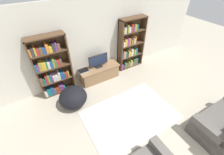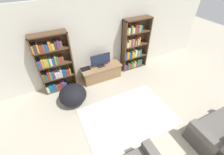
% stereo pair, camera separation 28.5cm
% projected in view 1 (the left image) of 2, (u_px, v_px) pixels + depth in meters
% --- Properties ---
extents(wall_back, '(8.80, 0.06, 2.60)m').
position_uv_depth(wall_back, '(91.00, 42.00, 4.71)').
color(wall_back, silver).
rests_on(wall_back, ground_plane).
extents(bookshelf_left, '(0.99, 0.30, 1.87)m').
position_uv_depth(bookshelf_left, '(52.00, 68.00, 4.29)').
color(bookshelf_left, '#513823').
rests_on(bookshelf_left, ground_plane).
extents(bookshelf_right, '(0.99, 0.30, 1.87)m').
position_uv_depth(bookshelf_right, '(130.00, 46.00, 5.42)').
color(bookshelf_right, '#513823').
rests_on(bookshelf_right, ground_plane).
extents(tv_stand, '(1.38, 0.50, 0.48)m').
position_uv_depth(tv_stand, '(99.00, 73.00, 5.19)').
color(tv_stand, '#8E6B47').
rests_on(tv_stand, ground_plane).
extents(television, '(0.67, 0.16, 0.46)m').
position_uv_depth(television, '(98.00, 61.00, 4.91)').
color(television, black).
rests_on(television, tv_stand).
extents(laptop, '(0.34, 0.26, 0.03)m').
position_uv_depth(laptop, '(83.00, 71.00, 4.87)').
color(laptop, '#B7B7BC').
rests_on(laptop, tv_stand).
extents(area_rug, '(2.41, 1.64, 0.02)m').
position_uv_depth(area_rug, '(130.00, 115.00, 4.10)').
color(area_rug, beige).
rests_on(area_rug, ground_plane).
extents(beanbag_ottoman, '(0.78, 0.78, 0.56)m').
position_uv_depth(beanbag_ottoman, '(73.00, 97.00, 4.25)').
color(beanbag_ottoman, black).
rests_on(beanbag_ottoman, ground_plane).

